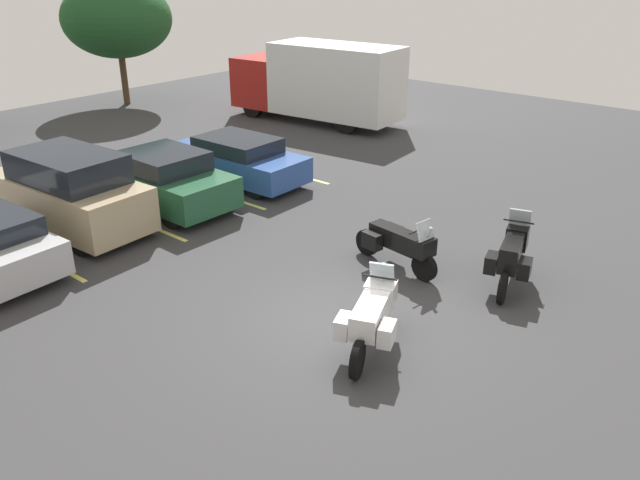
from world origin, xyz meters
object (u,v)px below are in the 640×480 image
Objects in this scene: motorcycle_third at (512,254)px; car_blue at (237,159)px; box_truck at (319,81)px; car_green at (163,179)px; motorcycle_touring at (372,315)px; car_tan at (69,192)px; motorcycle_second at (398,242)px.

motorcycle_third is 9.18m from car_blue.
motorcycle_third is 0.29× the size of box_truck.
motorcycle_touring is at bearing -103.53° from car_green.
car_blue is at bearing 84.21° from motorcycle_third.
motorcycle_third is 0.50× the size of car_green.
motorcycle_touring is 1.01× the size of motorcycle_third.
motorcycle_third is 10.48m from car_tan.
box_truck reaches higher than car_green.
car_tan is 1.06× the size of car_green.
box_truck is at bearing 16.03° from car_green.
motorcycle_second is 7.01m from car_green.
motorcycle_touring is at bearing -87.09° from car_tan.
box_truck is at bearing 10.93° from car_tan.
box_truck reaches higher than car_tan.
car_green is at bearing 97.07° from motorcycle_second.
motorcycle_second is 0.50× the size of car_tan.
box_truck is at bearing 43.10° from motorcycle_touring.
motorcycle_third is 14.53m from box_truck.
motorcycle_third reaches higher than motorcycle_second.
box_truck is at bearing 21.51° from car_blue.
car_tan is (-3.31, 7.42, 0.34)m from motorcycle_second.
box_truck is at bearing 47.24° from motorcycle_second.
car_green reaches higher than motorcycle_touring.
motorcycle_touring is 8.55m from car_green.
car_green is at bearing 100.96° from motorcycle_third.
car_tan is at bearing 174.87° from car_blue.
car_blue is at bearing 0.00° from car_green.
motorcycle_touring is 0.48× the size of car_blue.
motorcycle_second is at bearing -132.76° from box_truck.
motorcycle_touring is at bearing -136.90° from box_truck.
car_blue is at bearing 75.25° from motorcycle_second.
car_green is at bearing -10.69° from car_tan.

